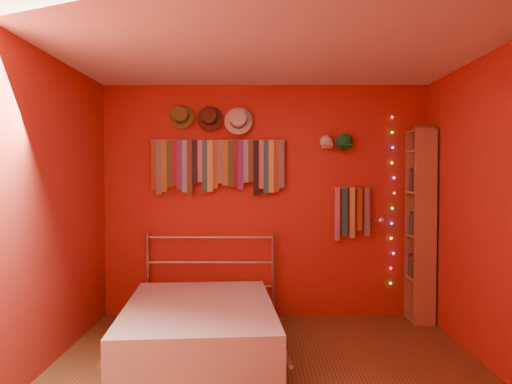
{
  "coord_description": "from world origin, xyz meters",
  "views": [
    {
      "loc": [
        -0.06,
        -3.65,
        1.54
      ],
      "look_at": [
        -0.1,
        0.9,
        1.38
      ],
      "focal_mm": 35.0,
      "sensor_mm": 36.0,
      "label": 1
    }
  ],
  "objects_px": {
    "reading_lamp": "(380,220)",
    "bed": "(199,325)",
    "bookshelf": "(425,224)",
    "tie_rack": "(217,164)"
  },
  "relations": [
    {
      "from": "reading_lamp",
      "to": "bed",
      "type": "bearing_deg",
      "value": -155.6
    },
    {
      "from": "bookshelf",
      "to": "bed",
      "type": "xyz_separation_m",
      "value": [
        -2.25,
        -0.84,
        -0.8
      ]
    },
    {
      "from": "tie_rack",
      "to": "bed",
      "type": "bearing_deg",
      "value": -94.53
    },
    {
      "from": "reading_lamp",
      "to": "tie_rack",
      "type": "bearing_deg",
      "value": 173.76
    },
    {
      "from": "bookshelf",
      "to": "bed",
      "type": "relative_size",
      "value": 1.03
    },
    {
      "from": "bookshelf",
      "to": "bed",
      "type": "distance_m",
      "value": 2.53
    },
    {
      "from": "tie_rack",
      "to": "reading_lamp",
      "type": "distance_m",
      "value": 1.81
    },
    {
      "from": "tie_rack",
      "to": "reading_lamp",
      "type": "xyz_separation_m",
      "value": [
        1.7,
        -0.19,
        -0.59
      ]
    },
    {
      "from": "tie_rack",
      "to": "bookshelf",
      "type": "height_order",
      "value": "bookshelf"
    },
    {
      "from": "tie_rack",
      "to": "bed",
      "type": "xyz_separation_m",
      "value": [
        -0.08,
        -0.99,
        -1.44
      ]
    }
  ]
}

